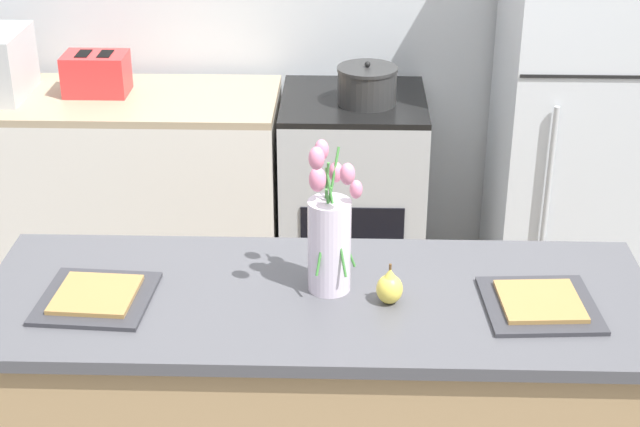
# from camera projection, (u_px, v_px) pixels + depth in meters

# --- Properties ---
(back_counter) EXTENTS (1.68, 0.60, 0.92)m
(back_counter) POSITION_uv_depth(u_px,v_px,m) (87.00, 195.00, 4.28)
(back_counter) COLOR silver
(back_counter) RESTS_ON ground_plane
(stove_range) EXTENTS (0.60, 0.61, 0.92)m
(stove_range) POSITION_uv_depth(u_px,v_px,m) (352.00, 199.00, 4.25)
(stove_range) COLOR #B2B5B7
(stove_range) RESTS_ON ground_plane
(refrigerator) EXTENTS (0.68, 0.67, 1.81)m
(refrigerator) POSITION_uv_depth(u_px,v_px,m) (585.00, 103.00, 4.03)
(refrigerator) COLOR silver
(refrigerator) RESTS_ON ground_plane
(flower_vase) EXTENTS (0.14, 0.16, 0.44)m
(flower_vase) POSITION_uv_depth(u_px,v_px,m) (329.00, 236.00, 2.57)
(flower_vase) COLOR silver
(flower_vase) RESTS_ON kitchen_island
(pear_figurine) EXTENTS (0.07, 0.07, 0.11)m
(pear_figurine) POSITION_uv_depth(u_px,v_px,m) (390.00, 287.00, 2.56)
(pear_figurine) COLOR #E5CC4C
(pear_figurine) RESTS_ON kitchen_island
(plate_setting_left) EXTENTS (0.30, 0.30, 0.02)m
(plate_setting_left) POSITION_uv_depth(u_px,v_px,m) (96.00, 297.00, 2.58)
(plate_setting_left) COLOR #333338
(plate_setting_left) RESTS_ON kitchen_island
(plate_setting_right) EXTENTS (0.30, 0.30, 0.02)m
(plate_setting_right) POSITION_uv_depth(u_px,v_px,m) (540.00, 304.00, 2.55)
(plate_setting_right) COLOR #333338
(plate_setting_right) RESTS_ON kitchen_island
(toaster) EXTENTS (0.28, 0.18, 0.17)m
(toaster) POSITION_uv_depth(u_px,v_px,m) (96.00, 74.00, 4.07)
(toaster) COLOR red
(toaster) RESTS_ON back_counter
(cooking_pot) EXTENTS (0.25, 0.25, 0.18)m
(cooking_pot) POSITION_uv_depth(u_px,v_px,m) (367.00, 85.00, 3.96)
(cooking_pot) COLOR #2D2D2D
(cooking_pot) RESTS_ON stove_range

